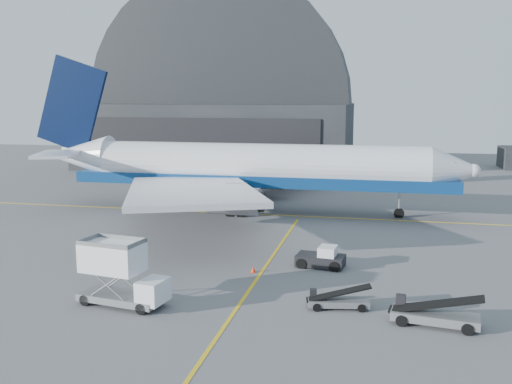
% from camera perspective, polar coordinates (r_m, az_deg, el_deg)
% --- Properties ---
extents(ground, '(200.00, 200.00, 0.00)m').
position_cam_1_polar(ground, '(45.58, 0.92, -7.52)').
color(ground, '#565659').
rests_on(ground, ground).
extents(taxi_lines, '(80.00, 42.12, 0.02)m').
position_cam_1_polar(taxi_lines, '(57.62, 3.41, -3.89)').
color(taxi_lines, yellow).
rests_on(taxi_lines, ground).
extents(hangar, '(50.00, 28.30, 28.00)m').
position_cam_1_polar(hangar, '(111.99, -3.58, 7.55)').
color(hangar, black).
rests_on(hangar, ground).
extents(airliner, '(52.76, 51.16, 18.51)m').
position_cam_1_polar(airliner, '(66.67, -1.36, 2.48)').
color(airliner, white).
rests_on(airliner, ground).
extents(catering_truck, '(6.17, 3.08, 4.06)m').
position_cam_1_polar(catering_truck, '(38.10, -13.45, -8.01)').
color(catering_truck, slate).
rests_on(catering_truck, ground).
extents(pushback_tug, '(3.97, 2.59, 1.74)m').
position_cam_1_polar(pushback_tug, '(45.81, 6.61, -6.64)').
color(pushback_tug, black).
rests_on(pushback_tug, ground).
extents(belt_loader_a, '(4.19, 1.99, 1.57)m').
position_cam_1_polar(belt_loader_a, '(37.38, 8.16, -10.72)').
color(belt_loader_a, slate).
rests_on(belt_loader_a, ground).
extents(belt_loader_b, '(5.45, 2.46, 2.04)m').
position_cam_1_polar(belt_loader_b, '(35.97, 17.36, -11.65)').
color(belt_loader_b, slate).
rests_on(belt_loader_b, ground).
extents(traffic_cone, '(0.36, 0.36, 0.53)m').
position_cam_1_polar(traffic_cone, '(44.21, -0.28, -7.72)').
color(traffic_cone, '#FF2D08').
rests_on(traffic_cone, ground).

